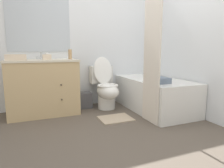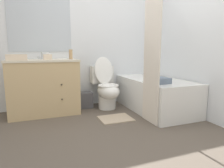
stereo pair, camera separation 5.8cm
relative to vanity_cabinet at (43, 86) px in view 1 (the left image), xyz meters
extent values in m
plane|color=brown|center=(0.80, -1.33, -0.44)|extent=(14.00, 14.00, 0.00)
cube|color=silver|center=(0.80, 0.31, 0.81)|extent=(8.00, 0.05, 2.50)
cube|color=#B2BCC6|center=(0.00, 0.28, 1.00)|extent=(0.98, 0.01, 0.93)
cube|color=silver|center=(2.15, -0.52, 0.81)|extent=(0.05, 2.62, 2.50)
cube|color=tan|center=(0.00, 0.00, -0.02)|extent=(1.03, 0.58, 0.82)
cube|color=beige|center=(0.00, 0.00, 0.40)|extent=(1.05, 0.60, 0.03)
cylinder|color=white|center=(0.00, 0.00, 0.36)|extent=(0.36, 0.36, 0.10)
sphere|color=#382D23|center=(0.23, -0.30, 0.06)|extent=(0.02, 0.02, 0.02)
sphere|color=#382D23|center=(0.23, -0.30, -0.16)|extent=(0.02, 0.02, 0.02)
cylinder|color=silver|center=(0.00, 0.22, 0.44)|extent=(0.04, 0.04, 0.04)
cylinder|color=silver|center=(0.00, 0.18, 0.50)|extent=(0.02, 0.11, 0.09)
cylinder|color=silver|center=(-0.06, 0.22, 0.44)|extent=(0.03, 0.03, 0.04)
cylinder|color=silver|center=(0.05, 0.22, 0.44)|extent=(0.03, 0.03, 0.04)
cylinder|color=white|center=(1.01, -0.10, -0.32)|extent=(0.30, 0.30, 0.22)
ellipsoid|color=white|center=(1.01, -0.17, -0.12)|extent=(0.35, 0.51, 0.26)
torus|color=white|center=(1.01, -0.17, -0.03)|extent=(0.35, 0.35, 0.04)
cube|color=white|center=(1.01, 0.18, 0.13)|extent=(0.40, 0.18, 0.31)
ellipsoid|color=white|center=(1.01, 0.06, 0.21)|extent=(0.33, 0.15, 0.47)
cube|color=white|center=(1.73, -0.45, -0.17)|extent=(0.76, 1.49, 0.52)
cube|color=#A8ADAE|center=(1.73, -0.45, 0.08)|extent=(0.64, 1.37, 0.01)
cube|color=silver|center=(1.33, -0.96, 0.56)|extent=(0.01, 0.38, 1.98)
cube|color=#4C4C51|center=(0.66, 0.09, -0.30)|extent=(0.25, 0.22, 0.27)
cube|color=beige|center=(0.07, -0.01, 0.46)|extent=(0.13, 0.12, 0.08)
ellipsoid|color=white|center=(0.07, -0.01, 0.51)|extent=(0.06, 0.04, 0.03)
cylinder|color=tan|center=(0.43, -0.02, 0.49)|extent=(0.06, 0.06, 0.15)
cylinder|color=silver|center=(0.43, -0.02, 0.58)|extent=(0.03, 0.03, 0.03)
cube|color=beige|center=(-0.35, -0.14, 0.46)|extent=(0.27, 0.13, 0.08)
cube|color=slate|center=(1.54, -0.84, 0.13)|extent=(0.27, 0.26, 0.08)
cube|color=tan|center=(0.94, -0.67, -0.43)|extent=(0.46, 0.37, 0.02)
camera|label=1|loc=(-0.16, -3.23, 0.55)|focal=32.00mm
camera|label=2|loc=(-0.11, -3.25, 0.55)|focal=32.00mm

